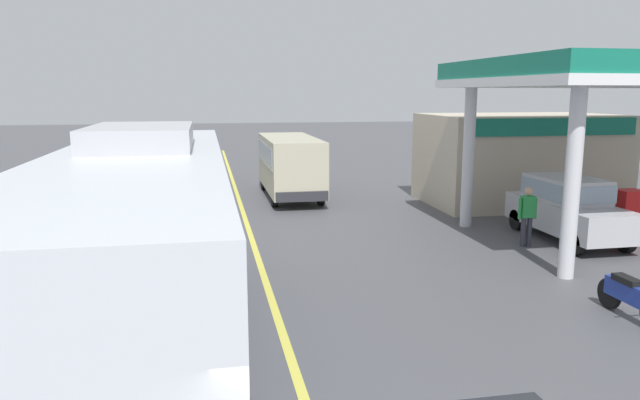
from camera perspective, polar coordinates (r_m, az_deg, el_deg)
ground at (r=24.46m, az=-7.93°, el=0.32°), size 120.00×120.00×0.00m
lane_divider_stripe at (r=19.56m, az=-7.12°, el=-2.17°), size 0.16×50.00×0.01m
coach_bus_main at (r=9.41m, az=-16.91°, el=-5.48°), size 2.60×11.04×3.69m
gas_station_roadside at (r=22.15m, az=21.29°, el=5.53°), size 9.10×11.95×5.10m
car_at_pump at (r=18.44m, az=22.79°, el=-0.47°), size 1.70×4.20×1.82m
minibus_opposing_lane at (r=23.99m, az=-2.92°, el=3.76°), size 2.04×6.13×2.44m
motorcycle_parked_forecourt at (r=12.64m, az=27.81°, el=-8.24°), size 0.55×1.80×0.92m
pedestrian_near_pump at (r=17.25m, az=19.39°, el=-1.22°), size 0.55×0.22×1.66m
car_trailing_behind_bus at (r=27.53m, az=-13.15°, el=3.39°), size 1.70×4.20×1.82m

